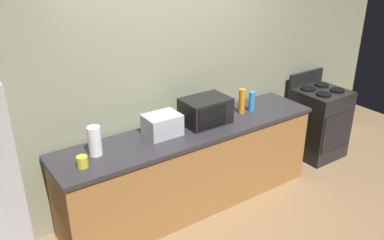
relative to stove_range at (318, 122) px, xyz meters
The scene contains 10 objects.
ground_plane 2.09m from the stove_range, 168.70° to the right, with size 8.00×8.00×0.00m, color #93704C.
back_wall 2.23m from the stove_range, 168.41° to the left, with size 6.40×0.10×2.70m, color gray.
counter_run 2.00m from the stove_range, behind, with size 2.84×0.64×0.90m.
stove_range is the anchor object (origin of this frame).
microwave 1.89m from the stove_range, behind, with size 0.48×0.35×0.27m.
toaster_oven 2.37m from the stove_range, behind, with size 0.34×0.26×0.21m, color #B7BABF.
paper_towel_roll 3.05m from the stove_range, behind, with size 0.12×0.12×0.27m, color white.
bottle_dish_soap 1.44m from the stove_range, behind, with size 0.07×0.07×0.27m, color orange.
bottle_spray_cleaner 1.31m from the stove_range, behind, with size 0.06×0.06×0.22m, color #338CE5.
mug_yellow 3.21m from the stove_range, behind, with size 0.09×0.09×0.10m, color yellow.
Camera 1 is at (-2.08, -2.62, 2.65)m, focal length 37.84 mm.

